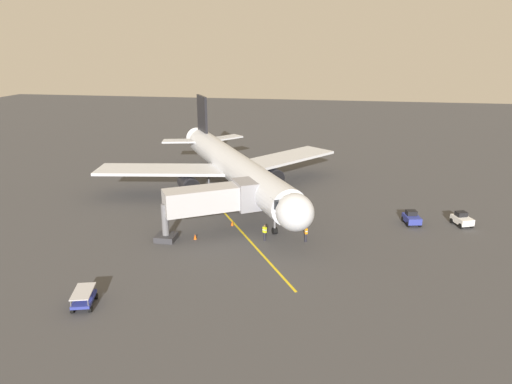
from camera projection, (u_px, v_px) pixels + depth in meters
The scene contains 11 objects.
ground_plane at pixel (228, 196), 60.77m from camera, with size 220.00×220.00×0.00m, color #424244.
apron_lead_in_line at pixel (224, 212), 55.12m from camera, with size 0.24×40.00×0.01m, color yellow.
airplane at pixel (233, 166), 59.76m from camera, with size 30.69×36.33×11.50m.
jet_bridge at pixel (218, 199), 47.98m from camera, with size 10.75×7.82×5.40m.
ground_crew_marshaller at pixel (306, 234), 46.59m from camera, with size 0.37×0.46×1.71m.
ground_crew_wing_walker at pixel (265, 232), 46.87m from camera, with size 0.47×0.43×1.71m.
tug_near_nose at pixel (462, 219), 50.85m from camera, with size 2.24×2.69×1.50m.
tug_portside at pixel (412, 218), 51.21m from camera, with size 1.97×2.56×1.50m.
baggage_cart_starboard_side at pixel (84, 298), 35.26m from camera, with size 2.13×2.88×1.27m.
safety_cone_nose_left at pixel (232, 223), 50.92m from camera, with size 0.32×0.32×0.55m, color #F2590F.
safety_cone_nose_right at pixel (195, 237), 47.36m from camera, with size 0.32×0.32×0.55m, color #F2590F.
Camera 1 is at (-13.49, 56.16, 19.26)m, focal length 32.35 mm.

